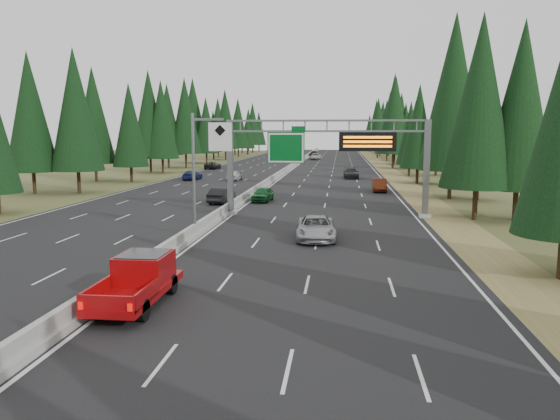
# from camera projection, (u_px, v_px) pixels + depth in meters

# --- Properties ---
(road) EXTENTS (32.00, 260.00, 0.08)m
(road) POSITION_uv_depth(u_px,v_px,m) (283.00, 174.00, 89.87)
(road) COLOR black
(road) RESTS_ON ground
(shoulder_right) EXTENTS (3.60, 260.00, 0.06)m
(shoulder_right) POSITION_uv_depth(u_px,v_px,m) (393.00, 175.00, 87.92)
(shoulder_right) COLOR olive
(shoulder_right) RESTS_ON ground
(shoulder_left) EXTENTS (3.60, 260.00, 0.06)m
(shoulder_left) POSITION_uv_depth(u_px,v_px,m) (178.00, 173.00, 91.82)
(shoulder_left) COLOR #444D24
(shoulder_left) RESTS_ON ground
(median_barrier) EXTENTS (0.70, 260.00, 0.85)m
(median_barrier) POSITION_uv_depth(u_px,v_px,m) (283.00, 172.00, 89.82)
(median_barrier) COLOR gray
(median_barrier) RESTS_ON road
(sign_gantry) EXTENTS (16.75, 0.98, 7.80)m
(sign_gantry) POSITION_uv_depth(u_px,v_px,m) (335.00, 152.00, 43.76)
(sign_gantry) COLOR slate
(sign_gantry) RESTS_ON road
(hov_sign_pole) EXTENTS (2.80, 0.50, 8.00)m
(hov_sign_pole) POSITION_uv_depth(u_px,v_px,m) (202.00, 166.00, 35.00)
(hov_sign_pole) COLOR slate
(hov_sign_pole) RESTS_ON road
(tree_row_right) EXTENTS (11.85, 239.11, 19.00)m
(tree_row_right) POSITION_uv_depth(u_px,v_px,m) (420.00, 117.00, 88.34)
(tree_row_right) COLOR black
(tree_row_right) RESTS_ON ground
(tree_row_left) EXTENTS (11.80, 243.65, 18.94)m
(tree_row_left) POSITION_uv_depth(u_px,v_px,m) (130.00, 116.00, 81.15)
(tree_row_left) COLOR black
(tree_row_left) RESTS_ON ground
(silver_minivan) EXTENTS (2.73, 5.41, 1.47)m
(silver_minivan) POSITION_uv_depth(u_px,v_px,m) (316.00, 228.00, 34.78)
(silver_minivan) COLOR #A0A0A4
(silver_minivan) RESTS_ON road
(red_pickup) EXTENTS (2.07, 5.80, 1.89)m
(red_pickup) POSITION_uv_depth(u_px,v_px,m) (141.00, 276.00, 21.88)
(red_pickup) COLOR black
(red_pickup) RESTS_ON road
(car_ahead_green) EXTENTS (2.01, 4.28, 1.41)m
(car_ahead_green) POSITION_uv_depth(u_px,v_px,m) (263.00, 194.00, 54.14)
(car_ahead_green) COLOR #155C26
(car_ahead_green) RESTS_ON road
(car_ahead_dkred) EXTENTS (1.65, 4.50, 1.47)m
(car_ahead_dkred) POSITION_uv_depth(u_px,v_px,m) (379.00, 185.00, 63.09)
(car_ahead_dkred) COLOR #5B1E0D
(car_ahead_dkred) RESTS_ON road
(car_ahead_dkgrey) EXTENTS (2.30, 5.37, 1.54)m
(car_ahead_dkgrey) POSITION_uv_depth(u_px,v_px,m) (351.00, 173.00, 81.43)
(car_ahead_dkgrey) COLOR black
(car_ahead_dkgrey) RESTS_ON road
(car_ahead_white) EXTENTS (2.94, 5.72, 1.54)m
(car_ahead_white) POSITION_uv_depth(u_px,v_px,m) (315.00, 156.00, 137.94)
(car_ahead_white) COLOR #BBBBBB
(car_ahead_white) RESTS_ON road
(car_ahead_far) EXTENTS (2.36, 4.91, 1.62)m
(car_ahead_far) POSITION_uv_depth(u_px,v_px,m) (313.00, 153.00, 157.87)
(car_ahead_far) COLOR black
(car_ahead_far) RESTS_ON road
(car_onc_near) EXTENTS (2.00, 4.64, 1.49)m
(car_onc_near) POSITION_uv_depth(u_px,v_px,m) (222.00, 195.00, 52.77)
(car_onc_near) COLOR black
(car_onc_near) RESTS_ON road
(car_onc_blue) EXTENTS (2.18, 4.75, 1.35)m
(car_onc_blue) POSITION_uv_depth(u_px,v_px,m) (192.00, 175.00, 78.81)
(car_onc_blue) COLOR navy
(car_onc_blue) RESTS_ON road
(car_onc_white) EXTENTS (1.92, 4.31, 1.44)m
(car_onc_white) POSITION_uv_depth(u_px,v_px,m) (234.00, 175.00, 77.66)
(car_onc_white) COLOR silver
(car_onc_white) RESTS_ON road
(car_onc_far) EXTENTS (2.45, 4.98, 1.36)m
(car_onc_far) POSITION_uv_depth(u_px,v_px,m) (213.00, 165.00, 102.34)
(car_onc_far) COLOR black
(car_onc_far) RESTS_ON road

